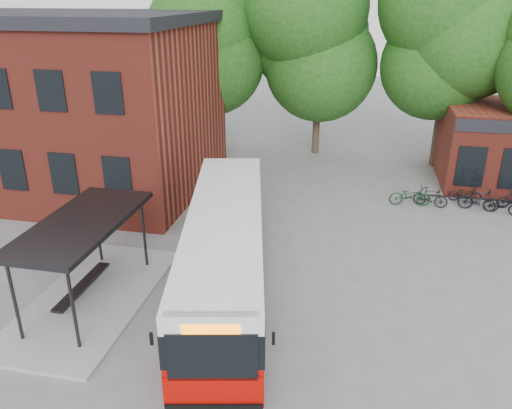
% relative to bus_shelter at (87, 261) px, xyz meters
% --- Properties ---
extents(ground, '(100.00, 100.00, 0.00)m').
position_rel_bus_shelter_xyz_m(ground, '(4.50, 1.00, -1.45)').
color(ground, slate).
extents(station_building, '(18.40, 10.40, 8.50)m').
position_rel_bus_shelter_xyz_m(station_building, '(-8.50, 10.00, 2.80)').
color(station_building, maroon).
rests_on(station_building, ground).
extents(bus_shelter, '(3.60, 7.00, 2.90)m').
position_rel_bus_shelter_xyz_m(bus_shelter, '(0.00, 0.00, 0.00)').
color(bus_shelter, black).
rests_on(bus_shelter, ground).
extents(bike_rail, '(5.20, 0.10, 0.38)m').
position_rel_bus_shelter_xyz_m(bike_rail, '(13.78, 11.00, -1.26)').
color(bike_rail, black).
rests_on(bike_rail, ground).
extents(tree_0, '(7.92, 7.92, 11.00)m').
position_rel_bus_shelter_xyz_m(tree_0, '(-1.50, 17.00, 4.05)').
color(tree_0, '#194612').
rests_on(tree_0, ground).
extents(tree_1, '(7.92, 7.92, 10.40)m').
position_rel_bus_shelter_xyz_m(tree_1, '(5.50, 18.00, 3.75)').
color(tree_1, '#194612').
rests_on(tree_1, ground).
extents(tree_2, '(7.92, 7.92, 11.00)m').
position_rel_bus_shelter_xyz_m(tree_2, '(12.50, 17.00, 4.05)').
color(tree_2, '#194612').
rests_on(tree_2, ground).
extents(city_bus, '(4.75, 11.61, 2.89)m').
position_rel_bus_shelter_xyz_m(city_bus, '(4.14, 1.51, -0.01)').
color(city_bus, '#A50803').
rests_on(city_bus, ground).
extents(bicycle_0, '(1.96, 0.86, 1.00)m').
position_rel_bus_shelter_xyz_m(bicycle_0, '(10.71, 10.38, -0.95)').
color(bicycle_0, '#11391E').
rests_on(bicycle_0, ground).
extents(bicycle_1, '(1.63, 0.78, 0.94)m').
position_rel_bus_shelter_xyz_m(bicycle_1, '(11.65, 10.45, -0.98)').
color(bicycle_1, black).
rests_on(bicycle_1, ground).
extents(bicycle_2, '(1.56, 0.65, 0.80)m').
position_rel_bus_shelter_xyz_m(bicycle_2, '(13.35, 11.41, -1.05)').
color(bicycle_2, black).
rests_on(bicycle_2, ground).
extents(bicycle_3, '(1.86, 0.78, 1.08)m').
position_rel_bus_shelter_xyz_m(bicycle_3, '(13.76, 10.42, -0.91)').
color(bicycle_3, black).
rests_on(bicycle_3, ground).
extents(bicycle_4, '(1.70, 0.92, 0.85)m').
position_rel_bus_shelter_xyz_m(bicycle_4, '(14.76, 10.26, -1.03)').
color(bicycle_4, black).
rests_on(bicycle_4, ground).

